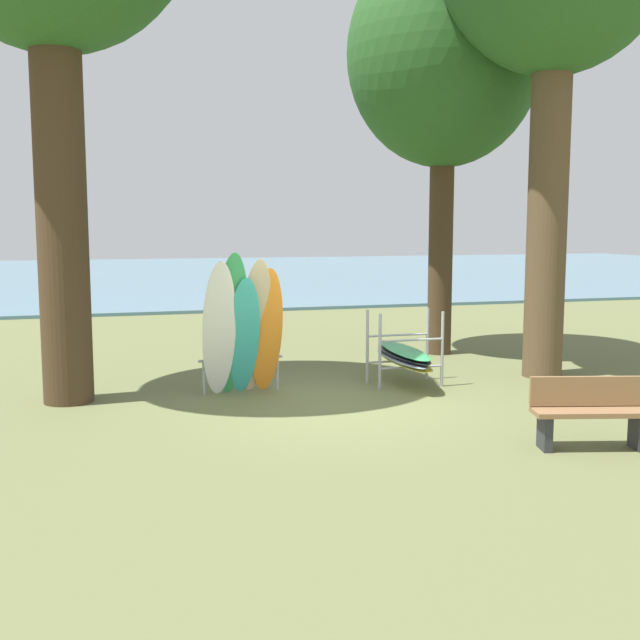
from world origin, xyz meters
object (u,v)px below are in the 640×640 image
Objects in this scene: leaning_board_pile at (243,330)px; board_storage_rack at (404,356)px; tree_mid_behind at (444,57)px; park_bench at (590,411)px.

leaning_board_pile is 1.06× the size of board_storage_rack.
tree_mid_behind reaches higher than park_bench.
leaning_board_pile is 5.32m from park_bench.
park_bench is at bearing -48.99° from leaning_board_pile.
leaning_board_pile reaches higher than board_storage_rack.
board_storage_rack is at bearing 1.46° from leaning_board_pile.
board_storage_rack reaches higher than park_bench.
board_storage_rack is 1.46× the size of park_bench.
park_bench is (0.74, -4.06, -0.04)m from board_storage_rack.
tree_mid_behind is 3.66× the size of leaning_board_pile.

